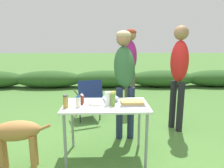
# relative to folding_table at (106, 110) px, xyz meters

# --- Properties ---
(ground_plane) EXTENTS (60.00, 60.00, 0.00)m
(ground_plane) POSITION_rel_folding_table_xyz_m (0.00, 0.00, -0.66)
(ground_plane) COLOR #477533
(shrub_hedge) EXTENTS (14.40, 0.90, 0.58)m
(shrub_hedge) POSITION_rel_folding_table_xyz_m (-0.00, 4.45, -0.37)
(shrub_hedge) COLOR #2D5623
(shrub_hedge) RESTS_ON ground
(folding_table) EXTENTS (1.10, 0.64, 0.74)m
(folding_table) POSITION_rel_folding_table_xyz_m (0.00, 0.00, 0.00)
(folding_table) COLOR white
(folding_table) RESTS_ON ground
(food_tray) EXTENTS (0.33, 0.22, 0.06)m
(food_tray) POSITION_rel_folding_table_xyz_m (0.34, -0.02, 0.10)
(food_tray) COLOR #9E9EA3
(food_tray) RESTS_ON folding_table
(plate_stack) EXTENTS (0.20, 0.20, 0.03)m
(plate_stack) POSITION_rel_folding_table_xyz_m (-0.13, 0.01, 0.09)
(plate_stack) COLOR white
(plate_stack) RESTS_ON folding_table
(mixing_bowl) EXTENTS (0.24, 0.24, 0.08)m
(mixing_bowl) POSITION_rel_folding_table_xyz_m (0.06, 0.15, 0.12)
(mixing_bowl) COLOR #99B2CC
(mixing_bowl) RESTS_ON folding_table
(paper_cup_stack) EXTENTS (0.08, 0.08, 0.17)m
(paper_cup_stack) POSITION_rel_folding_table_xyz_m (0.03, -0.03, 0.16)
(paper_cup_stack) COLOR white
(paper_cup_stack) RESTS_ON folding_table
(spice_jar) EXTENTS (0.07, 0.07, 0.16)m
(spice_jar) POSITION_rel_folding_table_xyz_m (-0.49, -0.12, 0.16)
(spice_jar) COLOR #B2893D
(spice_jar) RESTS_ON folding_table
(relish_jar) EXTENTS (0.06, 0.06, 0.19)m
(relish_jar) POSITION_rel_folding_table_xyz_m (0.09, -0.07, 0.17)
(relish_jar) COLOR olive
(relish_jar) RESTS_ON folding_table
(mayo_bottle) EXTENTS (0.06, 0.06, 0.16)m
(mayo_bottle) POSITION_rel_folding_table_xyz_m (-0.34, -0.11, 0.15)
(mayo_bottle) COLOR silver
(mayo_bottle) RESTS_ON folding_table
(bbq_sauce_bottle) EXTENTS (0.06, 0.06, 0.13)m
(bbq_sauce_bottle) POSITION_rel_folding_table_xyz_m (-0.32, -0.01, 0.14)
(bbq_sauce_bottle) COLOR #562314
(bbq_sauce_bottle) RESTS_ON folding_table
(ketchup_bottle) EXTENTS (0.06, 0.06, 0.14)m
(ketchup_bottle) POSITION_rel_folding_table_xyz_m (-0.32, 0.07, 0.14)
(ketchup_bottle) COLOR red
(ketchup_bottle) RESTS_ON folding_table
(standing_person_in_dark_puffer) EXTENTS (0.36, 0.50, 1.72)m
(standing_person_in_dark_puffer) POSITION_rel_folding_table_xyz_m (0.30, 0.66, 0.44)
(standing_person_in_dark_puffer) COLOR #232D4C
(standing_person_in_dark_puffer) RESTS_ON ground
(standing_person_with_beanie) EXTENTS (0.36, 0.42, 1.81)m
(standing_person_with_beanie) POSITION_rel_folding_table_xyz_m (1.25, 0.86, 0.45)
(standing_person_with_beanie) COLOR black
(standing_person_with_beanie) RESTS_ON ground
(standing_person_in_navy_coat) EXTENTS (0.39, 0.39, 1.83)m
(standing_person_in_navy_coat) POSITION_rel_folding_table_xyz_m (0.56, 2.08, 0.53)
(standing_person_in_navy_coat) COLOR #4C473D
(standing_person_in_navy_coat) RESTS_ON ground
(dog) EXTENTS (0.86, 0.33, 0.69)m
(dog) POSITION_rel_folding_table_xyz_m (-1.11, -0.27, -0.19)
(dog) COLOR #B27A42
(dog) RESTS_ON ground
(camp_chair_green_behind_table) EXTENTS (0.63, 0.71, 0.83)m
(camp_chair_green_behind_table) POSITION_rel_folding_table_xyz_m (-0.34, 1.34, -0.20)
(camp_chair_green_behind_table) COLOR navy
(camp_chair_green_behind_table) RESTS_ON ground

